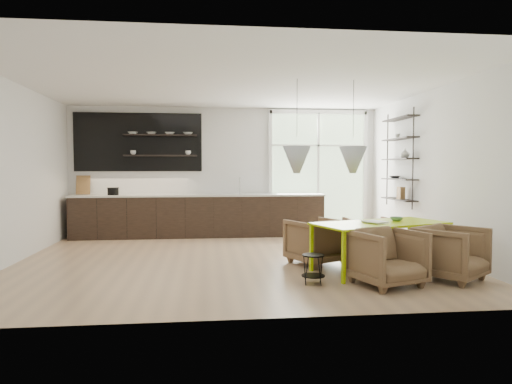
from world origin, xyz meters
name	(u,v)px	position (x,y,z in m)	size (l,w,h in m)	color
room	(261,171)	(0.58, 1.10, 1.46)	(7.02, 6.01, 2.91)	tan
kitchen_run	(195,210)	(-0.69, 2.69, 0.60)	(5.54, 0.69, 2.75)	black
right_shelving	(400,162)	(3.36, 1.17, 1.65)	(0.26, 1.22, 1.90)	black
dining_table	(380,226)	(2.10, -1.05, 0.67)	(2.15, 1.47, 0.72)	#ABD604
armchair_back_left	(316,241)	(1.28, -0.47, 0.36)	(0.77, 0.79, 0.72)	brown
armchair_back_right	(370,238)	(2.27, -0.16, 0.35)	(0.75, 0.77, 0.70)	brown
armchair_front_left	(387,257)	(1.86, -1.88, 0.37)	(0.78, 0.81, 0.73)	brown
armchair_front_right	(451,253)	(2.85, -1.69, 0.37)	(0.79, 0.81, 0.74)	brown
wire_stool	(313,265)	(0.94, -1.69, 0.25)	(0.31, 0.31, 0.39)	black
table_book	(369,222)	(1.88, -1.15, 0.73)	(0.24, 0.33, 0.03)	white
table_bowl	(396,219)	(2.42, -0.88, 0.75)	(0.19, 0.19, 0.06)	#538254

